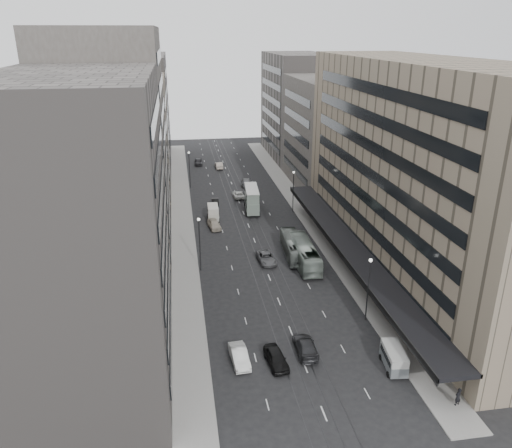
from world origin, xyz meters
TOP-DOWN VIEW (x-y plane):
  - ground at (0.00, 0.00)m, footprint 220.00×220.00m
  - sidewalk_right at (12.00, 37.50)m, footprint 4.00×125.00m
  - sidewalk_left at (-12.00, 37.50)m, footprint 4.00×125.00m
  - department_store at (21.45, 8.00)m, footprint 19.20×60.00m
  - building_right_mid at (21.50, 52.00)m, footprint 15.00×28.00m
  - building_right_far at (21.50, 82.00)m, footprint 15.00×32.00m
  - building_left_a at (-21.50, -8.00)m, footprint 15.00×28.00m
  - building_left_b at (-21.50, 19.00)m, footprint 15.00×26.00m
  - building_left_c at (-21.50, 46.00)m, footprint 15.00×28.00m
  - building_left_d at (-21.50, 79.00)m, footprint 15.00×38.00m
  - lamp_right_near at (9.70, -5.00)m, footprint 0.44×0.44m
  - lamp_right_far at (9.70, 35.00)m, footprint 0.44×0.44m
  - lamp_left_near at (-9.70, 12.00)m, footprint 0.44×0.44m
  - lamp_left_far at (-9.70, 55.00)m, footprint 0.44×0.44m
  - bus_near at (6.09, 11.74)m, footprint 3.22×12.35m
  - bus_far at (5.07, 14.94)m, footprint 3.25×11.15m
  - double_decker at (1.80, 36.91)m, footprint 3.25×8.83m
  - vw_microbus at (9.13, -14.61)m, footprint 2.44×4.59m
  - panel_van at (-6.16, 33.22)m, footprint 2.23×4.40m
  - sedan_0 at (-2.98, -12.04)m, footprint 2.41×4.92m
  - sedan_1 at (-6.81, -11.03)m, footprint 2.04×4.89m
  - sedan_2 at (0.48, 13.14)m, footprint 2.78×5.43m
  - sedan_3 at (0.65, -10.44)m, footprint 2.43×5.50m
  - sedan_4 at (-6.34, 28.61)m, footprint 2.57×5.02m
  - sedan_5 at (-5.11, 41.51)m, footprint 1.61×4.10m
  - sedan_6 at (0.24, 45.81)m, footprint 2.36×4.89m
  - sedan_7 at (3.19, 54.64)m, footprint 3.00×5.86m
  - sedan_8 at (-6.79, 75.48)m, footprint 2.25×5.13m
  - sedan_9 at (-1.70, 70.99)m, footprint 1.85×5.01m
  - pedestrian at (12.77, -21.01)m, footprint 0.80×0.65m

SIDE VIEW (x-z plane):
  - ground at x=0.00m, z-range 0.00..0.00m
  - sidewalk_right at x=12.00m, z-range 0.00..0.15m
  - sidewalk_left at x=-12.00m, z-range 0.00..0.15m
  - sedan_5 at x=-5.11m, z-range 0.00..1.33m
  - sedan_6 at x=0.24m, z-range 0.00..1.34m
  - sedan_2 at x=0.48m, z-range 0.00..1.47m
  - sedan_3 at x=0.65m, z-range 0.00..1.57m
  - sedan_1 at x=-6.81m, z-range 0.00..1.57m
  - sedan_0 at x=-2.98m, z-range 0.00..1.62m
  - sedan_7 at x=3.19m, z-range 0.00..1.63m
  - sedan_4 at x=-6.34m, z-range 0.00..1.64m
  - sedan_9 at x=-1.70m, z-range 0.00..1.64m
  - sedan_8 at x=-6.79m, z-range 0.00..1.72m
  - pedestrian at x=12.77m, z-range 0.15..2.06m
  - vw_microbus at x=9.13m, z-range 0.13..2.51m
  - panel_van at x=-6.16m, z-range 0.14..2.89m
  - bus_far at x=5.07m, z-range 0.00..3.07m
  - bus_near at x=6.09m, z-range 0.00..3.42m
  - double_decker at x=1.80m, z-range 0.19..4.92m
  - lamp_right_near at x=9.70m, z-range 1.04..9.36m
  - lamp_right_far at x=9.70m, z-range 1.04..9.36m
  - lamp_left_near at x=-9.70m, z-range 1.04..9.36m
  - lamp_left_far at x=-9.70m, z-range 1.04..9.36m
  - building_right_mid at x=21.50m, z-range 0.00..24.00m
  - building_left_c at x=-21.50m, z-range 0.00..25.00m
  - building_right_far at x=21.50m, z-range 0.00..28.00m
  - building_left_d at x=-21.50m, z-range 0.00..28.00m
  - department_store at x=21.45m, z-range -0.05..29.95m
  - building_left_a at x=-21.50m, z-range 0.00..30.00m
  - building_left_b at x=-21.50m, z-range 0.00..34.00m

